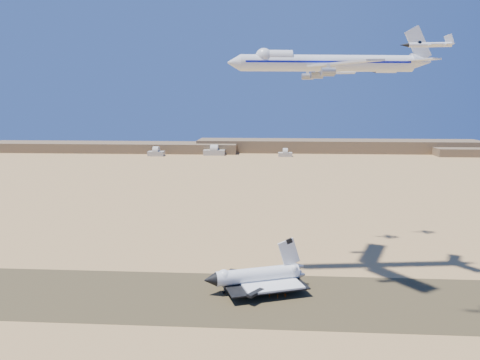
# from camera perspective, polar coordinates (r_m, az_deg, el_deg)

# --- Properties ---
(ground) EXTENTS (1200.00, 1200.00, 0.00)m
(ground) POSITION_cam_1_polar(r_m,az_deg,el_deg) (188.16, -2.87, -14.08)
(ground) COLOR tan
(ground) RESTS_ON ground
(runway) EXTENTS (600.00, 50.00, 0.06)m
(runway) POSITION_cam_1_polar(r_m,az_deg,el_deg) (188.15, -2.87, -14.07)
(runway) COLOR #4B3E25
(runway) RESTS_ON ground
(ridgeline) EXTENTS (960.00, 90.00, 18.00)m
(ridgeline) POSITION_cam_1_polar(r_m,az_deg,el_deg) (703.14, 7.49, 3.96)
(ridgeline) COLOR brown
(ridgeline) RESTS_ON ground
(hangars) EXTENTS (200.50, 29.50, 30.00)m
(hangars) POSITION_cam_1_polar(r_m,az_deg,el_deg) (658.85, -3.56, 3.40)
(hangars) COLOR #AFAA9B
(hangars) RESTS_ON ground
(shuttle) EXTENTS (42.43, 34.55, 20.64)m
(shuttle) POSITION_cam_1_polar(r_m,az_deg,el_deg) (192.66, 2.04, -11.70)
(shuttle) COLOR white
(shuttle) RESTS_ON runway
(carrier_747) EXTENTS (87.04, 66.68, 21.61)m
(carrier_747) POSITION_cam_1_polar(r_m,az_deg,el_deg) (204.60, 9.87, 13.87)
(carrier_747) COLOR silver
(crew_a) EXTENTS (0.48, 0.67, 1.71)m
(crew_a) POSITION_cam_1_polar(r_m,az_deg,el_deg) (186.87, 4.62, -13.96)
(crew_a) COLOR #C14D0B
(crew_a) RESTS_ON runway
(crew_b) EXTENTS (0.63, 0.95, 1.84)m
(crew_b) POSITION_cam_1_polar(r_m,az_deg,el_deg) (187.75, 3.66, -13.81)
(crew_b) COLOR #C14D0B
(crew_b) RESTS_ON runway
(crew_c) EXTENTS (1.20, 1.05, 1.83)m
(crew_c) POSITION_cam_1_polar(r_m,az_deg,el_deg) (187.76, 5.53, -13.84)
(crew_c) COLOR #C14D0B
(crew_c) RESTS_ON runway
(chase_jet_a) EXTENTS (16.52, 8.81, 4.11)m
(chase_jet_a) POSITION_cam_1_polar(r_m,az_deg,el_deg) (164.16, 22.03, 15.06)
(chase_jet_a) COLOR silver
(chase_jet_e) EXTENTS (14.29, 7.61, 3.56)m
(chase_jet_e) POSITION_cam_1_polar(r_m,az_deg,el_deg) (253.80, 12.49, 12.67)
(chase_jet_e) COLOR silver
(chase_jet_f) EXTENTS (13.80, 7.30, 3.44)m
(chase_jet_f) POSITION_cam_1_polar(r_m,az_deg,el_deg) (269.22, 17.30, 12.50)
(chase_jet_f) COLOR silver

